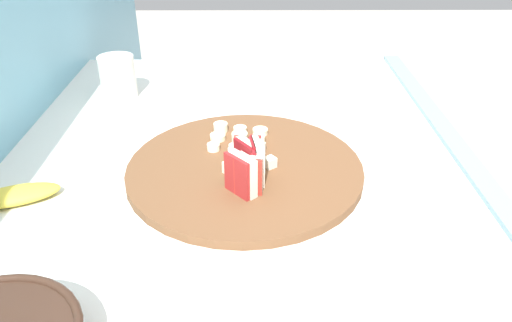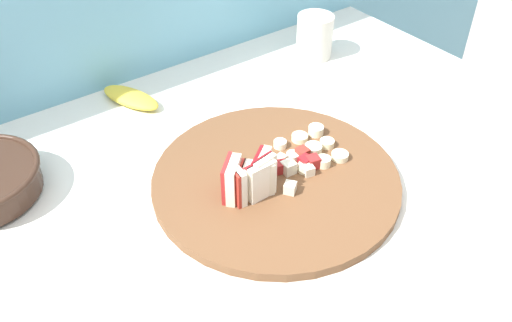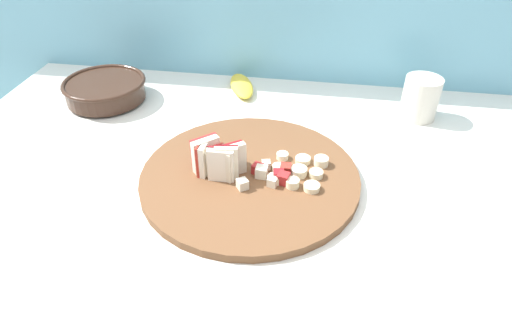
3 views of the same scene
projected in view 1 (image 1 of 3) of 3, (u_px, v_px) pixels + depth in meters
name	position (u px, v px, depth m)	size (l,w,h in m)	color
cutting_board	(245.00, 169.00, 0.82)	(0.39, 0.39, 0.02)	brown
apple_wedge_fan	(250.00, 167.00, 0.75)	(0.10, 0.06, 0.07)	#A32323
apple_dice_pile	(247.00, 152.00, 0.83)	(0.11, 0.09, 0.02)	#A32323
banana_slice_rows	(238.00, 137.00, 0.89)	(0.10, 0.11, 0.02)	beige
banana_peel	(14.00, 196.00, 0.75)	(0.13, 0.05, 0.02)	gold
small_jar	(118.00, 77.00, 1.08)	(0.08, 0.08, 0.09)	beige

